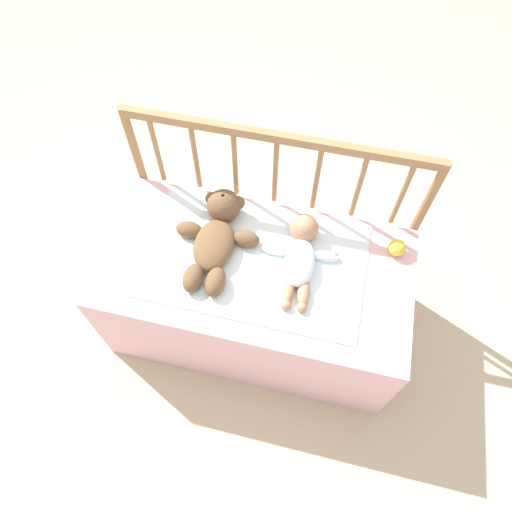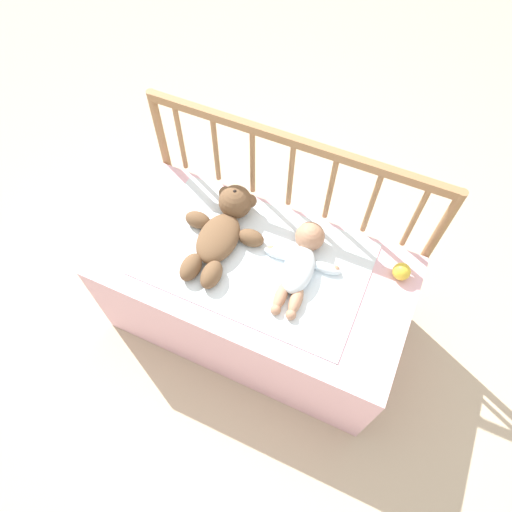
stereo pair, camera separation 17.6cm
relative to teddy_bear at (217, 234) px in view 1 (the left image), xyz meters
The scene contains 7 objects.
ground_plane 0.61m from the teddy_bear, 23.74° to the right, with size 12.00×12.00×0.00m, color #C6B293.
crib_mattress 0.37m from the teddy_bear, 23.74° to the right, with size 1.25×0.65×0.52m.
crib_rail 0.33m from the teddy_bear, 56.19° to the left, with size 1.25×0.04×0.90m.
blanket 0.18m from the teddy_bear, 16.74° to the right, with size 0.89×0.55×0.01m.
teddy_bear is the anchor object (origin of this frame).
baby 0.35m from the teddy_bear, ahead, with size 0.32×0.41×0.12m.
toy_ball 0.72m from the teddy_bear, ahead, with size 0.07×0.07×0.07m.
Camera 1 is at (0.21, -0.88, 2.09)m, focal length 32.00 mm.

